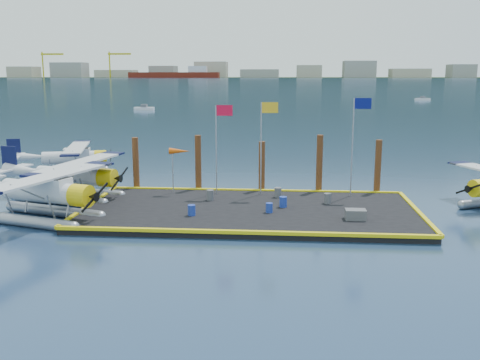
% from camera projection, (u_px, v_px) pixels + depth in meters
% --- Properties ---
extents(ground, '(4000.00, 4000.00, 0.00)m').
position_uv_depth(ground, '(250.00, 215.00, 32.59)').
color(ground, '#192A4C').
rests_on(ground, ground).
extents(dock, '(20.00, 10.00, 0.40)m').
position_uv_depth(dock, '(250.00, 211.00, 32.55)').
color(dock, black).
rests_on(dock, ground).
extents(dock_bumpers, '(20.25, 10.25, 0.18)m').
position_uv_depth(dock_bumpers, '(250.00, 207.00, 32.49)').
color(dock_bumpers, '#D6C20C').
rests_on(dock_bumpers, dock).
extents(far_backdrop, '(3050.00, 2050.00, 810.00)m').
position_uv_depth(far_backdrop, '(358.00, 72.00, 1709.51)').
color(far_backdrop, black).
rests_on(far_backdrop, ground).
extents(seaplane_a, '(9.63, 10.32, 3.69)m').
position_uv_depth(seaplane_a, '(44.00, 195.00, 30.67)').
color(seaplane_a, gray).
rests_on(seaplane_a, ground).
extents(seaplane_b, '(9.18, 10.02, 3.54)m').
position_uv_depth(seaplane_b, '(74.00, 178.00, 35.76)').
color(seaplane_b, gray).
rests_on(seaplane_b, ground).
extents(seaplane_c, '(8.42, 9.09, 3.23)m').
position_uv_depth(seaplane_c, '(73.00, 159.00, 44.49)').
color(seaplane_c, gray).
rests_on(seaplane_c, ground).
extents(drum_0, '(0.48, 0.48, 0.67)m').
position_uv_depth(drum_0, '(210.00, 195.00, 34.51)').
color(drum_0, '#4F4F53').
rests_on(drum_0, dock).
extents(drum_1, '(0.40, 0.40, 0.57)m').
position_uv_depth(drum_1, '(269.00, 208.00, 31.46)').
color(drum_1, '#1C349A').
rests_on(drum_1, dock).
extents(drum_2, '(0.46, 0.46, 0.65)m').
position_uv_depth(drum_2, '(283.00, 202.00, 32.74)').
color(drum_2, '#1C349A').
rests_on(drum_2, dock).
extents(drum_3, '(0.44, 0.44, 0.62)m').
position_uv_depth(drum_3, '(192.00, 210.00, 30.82)').
color(drum_3, '#1C349A').
rests_on(drum_3, dock).
extents(drum_4, '(0.45, 0.45, 0.64)m').
position_uv_depth(drum_4, '(328.00, 198.00, 33.66)').
color(drum_4, '#4F4F53').
rests_on(drum_4, dock).
extents(drum_5, '(0.46, 0.46, 0.65)m').
position_uv_depth(drum_5, '(278.00, 192.00, 35.32)').
color(drum_5, '#4F4F53').
rests_on(drum_5, dock).
extents(crate, '(1.15, 0.76, 0.57)m').
position_uv_depth(crate, '(355.00, 214.00, 29.98)').
color(crate, '#4F4F53').
rests_on(crate, dock).
extents(flagpole_red, '(1.14, 0.08, 6.00)m').
position_uv_depth(flagpole_red, '(219.00, 135.00, 35.61)').
color(flagpole_red, '#92929A').
rests_on(flagpole_red, dock).
extents(flagpole_yellow, '(1.14, 0.08, 6.20)m').
position_uv_depth(flagpole_yellow, '(264.00, 134.00, 35.35)').
color(flagpole_yellow, '#92929A').
rests_on(flagpole_yellow, dock).
extents(flagpole_blue, '(1.14, 0.08, 6.50)m').
position_uv_depth(flagpole_blue, '(356.00, 132.00, 34.85)').
color(flagpole_blue, '#92929A').
rests_on(flagpole_blue, dock).
extents(windsock, '(1.40, 0.44, 3.12)m').
position_uv_depth(windsock, '(179.00, 152.00, 36.06)').
color(windsock, '#92929A').
rests_on(windsock, dock).
extents(piling_0, '(0.44, 0.44, 4.00)m').
position_uv_depth(piling_0, '(136.00, 165.00, 38.14)').
color(piling_0, '#492C14').
rests_on(piling_0, ground).
extents(piling_1, '(0.44, 0.44, 4.20)m').
position_uv_depth(piling_1, '(198.00, 165.00, 37.76)').
color(piling_1, '#492C14').
rests_on(piling_1, ground).
extents(piling_2, '(0.44, 0.44, 3.80)m').
position_uv_depth(piling_2, '(262.00, 169.00, 37.45)').
color(piling_2, '#492C14').
rests_on(piling_2, ground).
extents(piling_3, '(0.44, 0.44, 4.30)m').
position_uv_depth(piling_3, '(319.00, 166.00, 37.08)').
color(piling_3, '#492C14').
rests_on(piling_3, ground).
extents(piling_4, '(0.44, 0.44, 4.00)m').
position_uv_depth(piling_4, '(378.00, 169.00, 36.80)').
color(piling_4, '#492C14').
rests_on(piling_4, ground).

